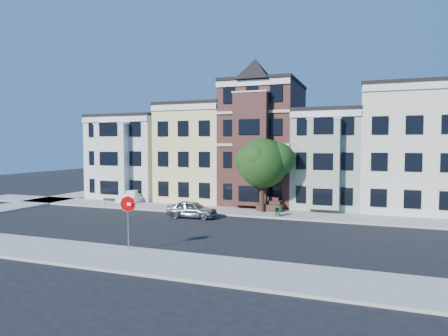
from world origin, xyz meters
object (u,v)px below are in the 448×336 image
at_px(parked_car, 192,209).
at_px(newspaper_box, 278,211).
at_px(fire_hydrant, 103,203).
at_px(stop_sign, 128,219).
at_px(street_tree, 263,167).

relative_size(parked_car, newspaper_box, 4.66).
relative_size(fire_hydrant, stop_sign, 0.18).
height_order(parked_car, fire_hydrant, parked_car).
height_order(fire_hydrant, stop_sign, stop_sign).
relative_size(newspaper_box, fire_hydrant, 1.41).
height_order(newspaper_box, fire_hydrant, newspaper_box).
bearing_deg(newspaper_box, fire_hydrant, -179.47).
distance_m(fire_hydrant, stop_sign, 17.47).
distance_m(parked_car, stop_sign, 11.14).
bearing_deg(street_tree, fire_hydrant, -172.75).
xyz_separation_m(parked_car, stop_sign, (1.22, -11.01, 1.16)).
xyz_separation_m(street_tree, parked_car, (-4.94, -3.99, -3.40)).
relative_size(newspaper_box, stop_sign, 0.26).
bearing_deg(newspaper_box, street_tree, 134.49).
xyz_separation_m(street_tree, newspaper_box, (1.71, -1.72, -3.51)).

